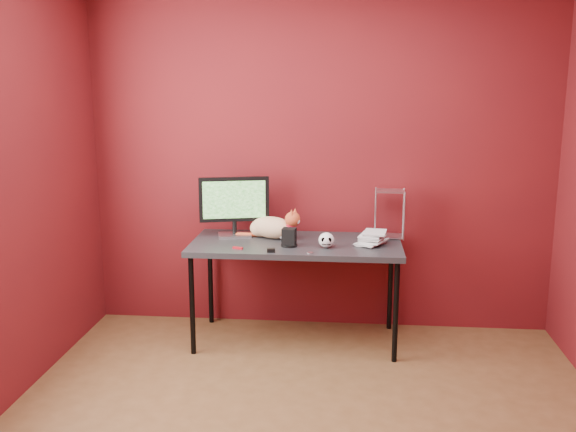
# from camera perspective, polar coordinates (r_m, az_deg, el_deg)

# --- Properties ---
(room) EXTENTS (3.52, 3.52, 2.61)m
(room) POSITION_cam_1_polar(r_m,az_deg,el_deg) (3.11, 1.45, 3.80)
(room) COLOR brown
(room) RESTS_ON ground
(desk) EXTENTS (1.50, 0.70, 0.75)m
(desk) POSITION_cam_1_polar(r_m,az_deg,el_deg) (4.61, 0.73, -2.94)
(desk) COLOR black
(desk) RESTS_ON ground
(monitor) EXTENTS (0.51, 0.22, 0.45)m
(monitor) POSITION_cam_1_polar(r_m,az_deg,el_deg) (4.73, -4.81, 1.12)
(monitor) COLOR #B0B0B5
(monitor) RESTS_ON desk
(cat) EXTENTS (0.50, 0.30, 0.24)m
(cat) POSITION_cam_1_polar(r_m,az_deg,el_deg) (4.70, -1.38, -1.00)
(cat) COLOR #C57029
(cat) RESTS_ON desk
(skull_mug) EXTENTS (0.11, 0.11, 0.11)m
(skull_mug) POSITION_cam_1_polar(r_m,az_deg,el_deg) (4.44, 3.43, -2.15)
(skull_mug) COLOR white
(skull_mug) RESTS_ON desk
(speaker) EXTENTS (0.11, 0.11, 0.13)m
(speaker) POSITION_cam_1_polar(r_m,az_deg,el_deg) (4.47, 0.09, -1.96)
(speaker) COLOR black
(speaker) RESTS_ON desk
(book_stack) EXTENTS (0.24, 0.25, 1.03)m
(book_stack) POSITION_cam_1_polar(r_m,az_deg,el_deg) (4.51, 6.76, 3.96)
(book_stack) COLOR beige
(book_stack) RESTS_ON desk
(wire_rack) EXTENTS (0.22, 0.18, 0.36)m
(wire_rack) POSITION_cam_1_polar(r_m,az_deg,el_deg) (4.76, 9.01, 0.21)
(wire_rack) COLOR #B0B0B5
(wire_rack) RESTS_ON desk
(pocket_knife) EXTENTS (0.07, 0.04, 0.01)m
(pocket_knife) POSITION_cam_1_polar(r_m,az_deg,el_deg) (4.43, -4.49, -2.85)
(pocket_knife) COLOR #A10C16
(pocket_knife) RESTS_ON desk
(black_gadget) EXTENTS (0.06, 0.04, 0.03)m
(black_gadget) POSITION_cam_1_polar(r_m,az_deg,el_deg) (4.33, -1.52, -3.07)
(black_gadget) COLOR black
(black_gadget) RESTS_ON desk
(washer) EXTENTS (0.04, 0.04, 0.00)m
(washer) POSITION_cam_1_polar(r_m,az_deg,el_deg) (4.31, 1.97, -3.28)
(washer) COLOR #B0B0B5
(washer) RESTS_ON desk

